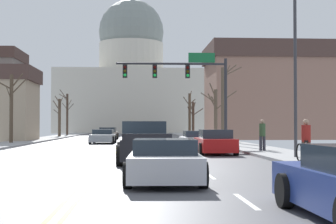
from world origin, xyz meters
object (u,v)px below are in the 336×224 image
at_px(street_lamp_right, 288,49).
at_px(sedan_near_03, 164,161).
at_px(pedestrian_01, 306,138).
at_px(sedan_oncoming_00, 103,137).
at_px(bicycle_parked, 304,153).
at_px(sedan_oncoming_01, 108,134).
at_px(pedestrian_00, 262,133).
at_px(sedan_near_00, 196,140).
at_px(signal_gantry, 186,78).
at_px(pickup_truck_near_02, 144,144).
at_px(sedan_near_01, 215,143).

relative_size(street_lamp_right, sedan_near_03, 1.81).
relative_size(street_lamp_right, pedestrian_01, 4.95).
distance_m(sedan_oncoming_00, pedestrian_01, 25.71).
height_order(sedan_near_03, bicycle_parked, sedan_near_03).
distance_m(street_lamp_right, sedan_near_03, 10.93).
xyz_separation_m(sedan_oncoming_00, pedestrian_01, (9.16, -24.02, 0.47)).
bearing_deg(sedan_oncoming_01, pedestrian_00, -69.35).
height_order(sedan_near_00, sedan_near_03, same).
bearing_deg(sedan_oncoming_00, bicycle_parked, -69.14).
bearing_deg(sedan_oncoming_01, sedan_oncoming_00, -88.75).
relative_size(signal_gantry, pedestrian_00, 4.68).
distance_m(signal_gantry, sedan_oncoming_00, 10.15).
distance_m(street_lamp_right, pedestrian_00, 6.73).
height_order(pickup_truck_near_02, sedan_near_03, pickup_truck_near_02).
height_order(street_lamp_right, sedan_oncoming_00, street_lamp_right).
xyz_separation_m(street_lamp_right, sedan_near_00, (-2.85, 10.59, -4.32)).
bearing_deg(sedan_near_00, street_lamp_right, -74.94).
xyz_separation_m(sedan_near_03, pedestrian_00, (6.06, 13.72, 0.52)).
bearing_deg(signal_gantry, bicycle_parked, -80.73).
bearing_deg(pedestrian_01, sedan_oncoming_00, 110.88).
bearing_deg(sedan_near_00, pedestrian_01, -79.44).
height_order(pickup_truck_near_02, pedestrian_00, pedestrian_00).
height_order(signal_gantry, bicycle_parked, signal_gantry).
relative_size(sedan_oncoming_01, bicycle_parked, 2.52).
distance_m(pickup_truck_near_02, sedan_oncoming_00, 22.11).
relative_size(street_lamp_right, sedan_near_00, 1.73).
relative_size(sedan_oncoming_00, pedestrian_00, 2.67).
bearing_deg(sedan_near_01, pedestrian_01, -74.38).
bearing_deg(pedestrian_00, sedan_near_01, -164.57).
bearing_deg(street_lamp_right, sedan_near_00, 105.06).
height_order(sedan_near_00, sedan_oncoming_00, sedan_oncoming_00).
bearing_deg(sedan_oncoming_00, signal_gantry, -46.77).
relative_size(pedestrian_00, pedestrian_01, 1.05).
bearing_deg(sedan_oncoming_00, pedestrian_00, -57.77).
height_order(pedestrian_00, bicycle_parked, pedestrian_00).
bearing_deg(bicycle_parked, signal_gantry, 99.27).
xyz_separation_m(sedan_near_00, sedan_near_01, (0.34, -5.80, 0.04)).
bearing_deg(sedan_oncoming_00, sedan_near_00, -57.31).
height_order(sedan_near_00, pedestrian_00, pedestrian_00).
relative_size(street_lamp_right, pedestrian_00, 4.72).
xyz_separation_m(sedan_near_03, pedestrian_01, (5.56, 5.02, 0.47)).
bearing_deg(sedan_near_01, signal_gantry, 93.91).
distance_m(signal_gantry, sedan_near_03, 22.91).
bearing_deg(sedan_near_00, sedan_near_03, -99.08).
relative_size(signal_gantry, pedestrian_01, 4.90).
distance_m(sedan_near_01, sedan_oncoming_01, 27.96).
height_order(street_lamp_right, bicycle_parked, street_lamp_right).
distance_m(sedan_oncoming_00, pedestrian_00, 18.12).
xyz_separation_m(pickup_truck_near_02, sedan_oncoming_01, (-3.38, 32.83, -0.14)).
xyz_separation_m(sedan_oncoming_01, bicycle_parked, (9.35, -34.84, -0.12)).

